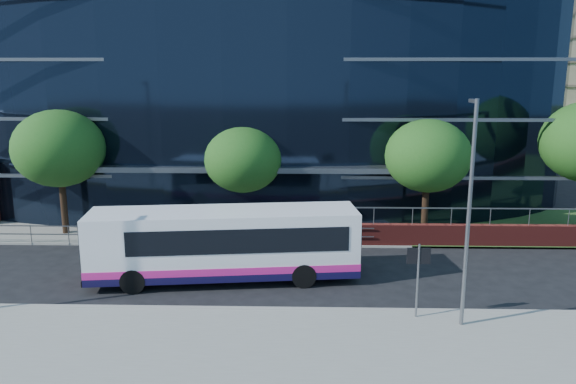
{
  "coord_description": "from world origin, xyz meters",
  "views": [
    {
      "loc": [
        0.29,
        -20.97,
        9.1
      ],
      "look_at": [
        -0.48,
        8.0,
        2.73
      ],
      "focal_mm": 35.0,
      "sensor_mm": 36.0,
      "label": 1
    }
  ],
  "objects_px": {
    "tree_far_b": "(243,160)",
    "tree_far_c": "(428,156)",
    "tree_dist_e": "(525,113)",
    "tree_far_a": "(59,149)",
    "streetlight_east": "(469,208)",
    "street_sign": "(418,265)",
    "city_bus": "(227,244)"
  },
  "relations": [
    {
      "from": "tree_far_c",
      "to": "city_bus",
      "type": "xyz_separation_m",
      "value": [
        -10.0,
        -6.69,
        -2.87
      ]
    },
    {
      "from": "tree_far_a",
      "to": "tree_dist_e",
      "type": "height_order",
      "value": "tree_far_a"
    },
    {
      "from": "tree_far_a",
      "to": "city_bus",
      "type": "distance_m",
      "value": 12.45
    },
    {
      "from": "tree_far_a",
      "to": "tree_dist_e",
      "type": "bearing_deg",
      "value": 39.96
    },
    {
      "from": "tree_dist_e",
      "to": "city_bus",
      "type": "bearing_deg",
      "value": -125.62
    },
    {
      "from": "street_sign",
      "to": "city_bus",
      "type": "height_order",
      "value": "city_bus"
    },
    {
      "from": "streetlight_east",
      "to": "tree_far_c",
      "type": "bearing_deg",
      "value": 84.89
    },
    {
      "from": "tree_far_c",
      "to": "city_bus",
      "type": "height_order",
      "value": "tree_far_c"
    },
    {
      "from": "tree_far_c",
      "to": "tree_dist_e",
      "type": "distance_m",
      "value": 35.36
    },
    {
      "from": "tree_far_a",
      "to": "tree_far_b",
      "type": "xyz_separation_m",
      "value": [
        10.0,
        0.5,
        -0.65
      ]
    },
    {
      "from": "street_sign",
      "to": "tree_far_c",
      "type": "xyz_separation_m",
      "value": [
        2.5,
        10.59,
        2.39
      ]
    },
    {
      "from": "tree_dist_e",
      "to": "tree_far_b",
      "type": "bearing_deg",
      "value": -131.52
    },
    {
      "from": "tree_far_c",
      "to": "tree_far_b",
      "type": "bearing_deg",
      "value": 177.14
    },
    {
      "from": "street_sign",
      "to": "tree_far_b",
      "type": "xyz_separation_m",
      "value": [
        -7.5,
        11.09,
        2.06
      ]
    },
    {
      "from": "street_sign",
      "to": "streetlight_east",
      "type": "height_order",
      "value": "streetlight_east"
    },
    {
      "from": "street_sign",
      "to": "tree_far_a",
      "type": "xyz_separation_m",
      "value": [
        -17.5,
        10.59,
        2.71
      ]
    },
    {
      "from": "streetlight_east",
      "to": "tree_far_a",
      "type": "bearing_deg",
      "value": 149.54
    },
    {
      "from": "tree_far_b",
      "to": "street_sign",
      "type": "bearing_deg",
      "value": -55.92
    },
    {
      "from": "tree_far_b",
      "to": "tree_dist_e",
      "type": "xyz_separation_m",
      "value": [
        27.0,
        30.5,
        0.33
      ]
    },
    {
      "from": "tree_dist_e",
      "to": "street_sign",
      "type": "bearing_deg",
      "value": -115.12
    },
    {
      "from": "tree_far_c",
      "to": "tree_dist_e",
      "type": "bearing_deg",
      "value": 61.26
    },
    {
      "from": "tree_far_a",
      "to": "city_bus",
      "type": "height_order",
      "value": "tree_far_a"
    },
    {
      "from": "tree_far_c",
      "to": "streetlight_east",
      "type": "xyz_separation_m",
      "value": [
        -1.0,
        -11.17,
        -0.1
      ]
    },
    {
      "from": "tree_dist_e",
      "to": "streetlight_east",
      "type": "relative_size",
      "value": 0.81
    },
    {
      "from": "tree_far_c",
      "to": "streetlight_east",
      "type": "distance_m",
      "value": 11.22
    },
    {
      "from": "streetlight_east",
      "to": "street_sign",
      "type": "bearing_deg",
      "value": 158.64
    },
    {
      "from": "tree_far_b",
      "to": "tree_far_c",
      "type": "bearing_deg",
      "value": -2.86
    },
    {
      "from": "streetlight_east",
      "to": "city_bus",
      "type": "relative_size",
      "value": 0.68
    },
    {
      "from": "tree_far_a",
      "to": "tree_far_c",
      "type": "height_order",
      "value": "tree_far_a"
    },
    {
      "from": "street_sign",
      "to": "tree_dist_e",
      "type": "bearing_deg",
      "value": 64.88
    },
    {
      "from": "street_sign",
      "to": "city_bus",
      "type": "xyz_separation_m",
      "value": [
        -7.5,
        3.89,
        -0.48
      ]
    },
    {
      "from": "tree_far_b",
      "to": "tree_dist_e",
      "type": "height_order",
      "value": "tree_dist_e"
    }
  ]
}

